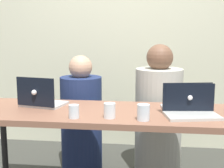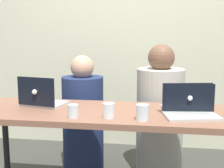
{
  "view_description": "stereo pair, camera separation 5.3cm",
  "coord_description": "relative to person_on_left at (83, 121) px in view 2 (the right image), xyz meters",
  "views": [
    {
      "loc": [
        0.27,
        -2.1,
        1.27
      ],
      "look_at": [
        0.0,
        0.06,
        0.91
      ],
      "focal_mm": 50.0,
      "sensor_mm": 36.0,
      "label": 1
    },
    {
      "loc": [
        0.32,
        -2.09,
        1.27
      ],
      "look_at": [
        0.0,
        0.06,
        0.91
      ],
      "focal_mm": 50.0,
      "sensor_mm": 36.0,
      "label": 2
    }
  ],
  "objects": [
    {
      "name": "laptop_front_right",
      "position": [
        0.88,
        -0.65,
        0.3
      ],
      "size": [
        0.38,
        0.28,
        0.21
      ],
      "rotation": [
        0.0,
        0.0,
        0.2
      ],
      "color": "#B7B9B3",
      "rests_on": "desk"
    },
    {
      "name": "water_glass_left",
      "position": [
        0.13,
        -0.8,
        0.29
      ],
      "size": [
        0.07,
        0.07,
        0.09
      ],
      "color": "silver",
      "rests_on": "desk"
    },
    {
      "name": "back_wall",
      "position": [
        0.35,
        0.77,
        0.82
      ],
      "size": [
        5.13,
        0.1,
        2.58
      ],
      "primitive_type": "cube",
      "color": "beige",
      "rests_on": "ground"
    },
    {
      "name": "person_on_left",
      "position": [
        0.0,
        0.0,
        0.0
      ],
      "size": [
        0.42,
        0.42,
        1.07
      ],
      "rotation": [
        0.0,
        0.0,
        2.99
      ],
      "color": "navy",
      "rests_on": "ground"
    },
    {
      "name": "laptop_back_right",
      "position": [
        0.87,
        -0.53,
        0.3
      ],
      "size": [
        0.35,
        0.26,
        0.21
      ],
      "rotation": [
        0.0,
        0.0,
        3.26
      ],
      "color": "silver",
      "rests_on": "desk"
    },
    {
      "name": "person_on_right",
      "position": [
        0.69,
        0.0,
        0.05
      ],
      "size": [
        0.51,
        0.51,
        1.17
      ],
      "rotation": [
        0.0,
        0.0,
        3.43
      ],
      "color": "#B4B5AA",
      "rests_on": "ground"
    },
    {
      "name": "water_glass_right",
      "position": [
        0.58,
        -0.79,
        0.3
      ],
      "size": [
        0.08,
        0.08,
        0.1
      ],
      "color": "silver",
      "rests_on": "desk"
    },
    {
      "name": "laptop_back_left",
      "position": [
        -0.18,
        -0.52,
        0.3
      ],
      "size": [
        0.34,
        0.29,
        0.23
      ],
      "rotation": [
        0.0,
        0.0,
        2.93
      ],
      "color": "silver",
      "rests_on": "desk"
    },
    {
      "name": "desk",
      "position": [
        0.35,
        -0.59,
        0.19
      ],
      "size": [
        1.97,
        0.63,
        0.73
      ],
      "color": "#875A45",
      "rests_on": "ground"
    },
    {
      "name": "water_glass_center",
      "position": [
        0.36,
        -0.77,
        0.29
      ],
      "size": [
        0.08,
        0.08,
        0.1
      ],
      "color": "white",
      "rests_on": "desk"
    }
  ]
}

